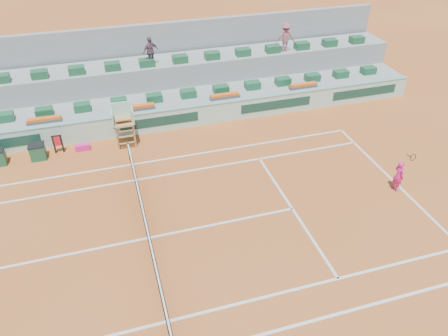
% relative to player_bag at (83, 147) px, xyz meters
% --- Properties ---
extents(ground, '(90.00, 90.00, 0.00)m').
position_rel_player_bag_xyz_m(ground, '(2.28, -7.61, -0.17)').
color(ground, '#A14C1F').
rests_on(ground, ground).
extents(seating_tier_lower, '(36.00, 4.00, 1.20)m').
position_rel_player_bag_xyz_m(seating_tier_lower, '(2.28, 3.09, 0.43)').
color(seating_tier_lower, gray).
rests_on(seating_tier_lower, ground).
extents(seating_tier_upper, '(36.00, 2.40, 2.60)m').
position_rel_player_bag_xyz_m(seating_tier_upper, '(2.28, 4.69, 1.13)').
color(seating_tier_upper, gray).
rests_on(seating_tier_upper, ground).
extents(stadium_back_wall, '(36.00, 0.40, 4.40)m').
position_rel_player_bag_xyz_m(stadium_back_wall, '(2.28, 6.29, 2.03)').
color(stadium_back_wall, gray).
rests_on(stadium_back_wall, ground).
extents(player_bag, '(0.77, 0.34, 0.34)m').
position_rel_player_bag_xyz_m(player_bag, '(0.00, 0.00, 0.00)').
color(player_bag, '#E51D80').
rests_on(player_bag, ground).
extents(spectator_mid, '(1.08, 0.79, 1.71)m').
position_rel_player_bag_xyz_m(spectator_mid, '(4.57, 4.12, 3.28)').
color(spectator_mid, '#684551').
rests_on(spectator_mid, seating_tier_upper).
extents(spectator_right, '(1.26, 0.84, 1.80)m').
position_rel_player_bag_xyz_m(spectator_right, '(13.06, 4.06, 3.33)').
color(spectator_right, '#9A4D51').
rests_on(spectator_right, seating_tier_upper).
extents(court_lines, '(23.89, 11.09, 0.01)m').
position_rel_player_bag_xyz_m(court_lines, '(2.28, -7.61, -0.17)').
color(court_lines, silver).
rests_on(court_lines, ground).
extents(tennis_net, '(0.10, 11.97, 1.10)m').
position_rel_player_bag_xyz_m(tennis_net, '(2.28, -7.61, 0.36)').
color(tennis_net, black).
rests_on(tennis_net, ground).
extents(advertising_hoarding, '(36.00, 0.34, 1.26)m').
position_rel_player_bag_xyz_m(advertising_hoarding, '(2.30, 0.89, 0.46)').
color(advertising_hoarding, '#A7D2BB').
rests_on(advertising_hoarding, ground).
extents(umpire_chair, '(1.10, 0.90, 2.40)m').
position_rel_player_bag_xyz_m(umpire_chair, '(2.28, -0.11, 1.37)').
color(umpire_chair, '#A1713D').
rests_on(umpire_chair, ground).
extents(seat_row_lower, '(32.90, 0.60, 0.44)m').
position_rel_player_bag_xyz_m(seat_row_lower, '(2.28, 2.19, 1.25)').
color(seat_row_lower, '#1B5230').
rests_on(seat_row_lower, seating_tier_lower).
extents(seat_row_upper, '(32.90, 0.60, 0.44)m').
position_rel_player_bag_xyz_m(seat_row_upper, '(2.28, 4.09, 2.65)').
color(seat_row_upper, '#1B5230').
rests_on(seat_row_upper, seating_tier_upper).
extents(flower_planters, '(26.80, 0.36, 0.28)m').
position_rel_player_bag_xyz_m(flower_planters, '(0.78, 1.39, 1.16)').
color(flower_planters, '#4A4A4A').
rests_on(flower_planters, seating_tier_lower).
extents(drink_cooler_a, '(0.78, 0.68, 0.84)m').
position_rel_player_bag_xyz_m(drink_cooler_a, '(-2.19, -0.19, 0.25)').
color(drink_cooler_a, '#194B2D').
rests_on(drink_cooler_a, ground).
extents(towel_rack, '(0.51, 0.09, 1.03)m').
position_rel_player_bag_xyz_m(towel_rack, '(-1.18, 0.11, 0.43)').
color(towel_rack, black).
rests_on(towel_rack, ground).
extents(tennis_player, '(0.40, 0.85, 2.28)m').
position_rel_player_bag_xyz_m(tennis_player, '(13.85, -7.69, 0.62)').
color(tennis_player, '#E51D80').
rests_on(tennis_player, ground).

